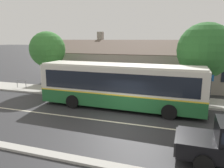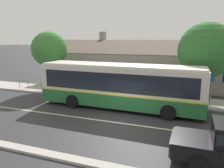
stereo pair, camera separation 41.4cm
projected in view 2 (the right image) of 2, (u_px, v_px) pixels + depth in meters
The scene contains 11 objects.
ground_plane at pixel (119, 123), 13.52m from camera, with size 300.00×300.00×0.00m, color #2D2D30.
sidewalk_far at pixel (141, 98), 19.03m from camera, with size 60.00×3.00×0.15m, color #ADAAA3.
curb_near at pixel (84, 162), 9.14m from camera, with size 60.00×0.50×0.12m, color #ADAAA3.
lane_divider_stripe at pixel (119, 123), 13.52m from camera, with size 60.00×0.16×0.01m, color beige.
community_building at pixel (149, 66), 26.43m from camera, with size 23.86×9.64×6.03m.
transit_bus at pixel (120, 85), 16.14m from camera, with size 12.21×2.95×3.29m.
bench_by_building at pixel (55, 86), 21.50m from camera, with size 1.56×0.51×0.94m.
street_tree_primary at pixel (206, 51), 17.08m from camera, with size 4.37×4.37×6.42m.
street_tree_secondary at pixel (50, 51), 22.03m from camera, with size 3.56×3.56×5.87m.
bus_stop_sign at pixel (211, 87), 15.96m from camera, with size 0.36×0.07×2.40m.
bike_rack at pixel (24, 82), 22.72m from camera, with size 1.16×0.06×0.78m.
Camera 2 is at (3.95, -12.13, 5.11)m, focal length 35.00 mm.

